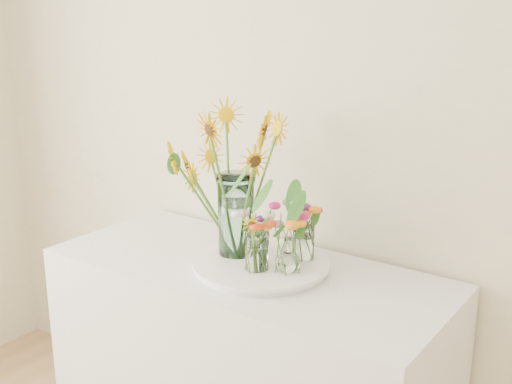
% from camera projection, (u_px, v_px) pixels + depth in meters
% --- Properties ---
extents(counter, '(1.40, 0.60, 0.90)m').
position_uv_depth(counter, '(246.00, 382.00, 2.31)').
color(counter, white).
rests_on(counter, ground_plane).
extents(tray, '(0.44, 0.44, 0.02)m').
position_uv_depth(tray, '(261.00, 266.00, 2.15)').
color(tray, white).
rests_on(tray, counter).
extents(mason_jar, '(0.14, 0.14, 0.29)m').
position_uv_depth(mason_jar, '(236.00, 215.00, 2.18)').
color(mason_jar, '#A5DADC').
rests_on(mason_jar, tray).
extents(sunflower_bouquet, '(0.80, 0.80, 0.53)m').
position_uv_depth(sunflower_bouquet, '(236.00, 180.00, 2.15)').
color(sunflower_bouquet, '#E6AD04').
rests_on(sunflower_bouquet, tray).
extents(small_vase_a, '(0.10, 0.10, 0.13)m').
position_uv_depth(small_vase_a, '(257.00, 251.00, 2.07)').
color(small_vase_a, white).
rests_on(small_vase_a, tray).
extents(wildflower_posy_a, '(0.20, 0.20, 0.22)m').
position_uv_depth(wildflower_posy_a, '(257.00, 238.00, 2.06)').
color(wildflower_posy_a, orange).
rests_on(wildflower_posy_a, tray).
extents(small_vase_b, '(0.09, 0.09, 0.12)m').
position_uv_depth(small_vase_b, '(288.00, 255.00, 2.06)').
color(small_vase_b, white).
rests_on(small_vase_b, tray).
extents(wildflower_posy_b, '(0.19, 0.19, 0.21)m').
position_uv_depth(wildflower_posy_b, '(288.00, 242.00, 2.05)').
color(wildflower_posy_b, orange).
rests_on(wildflower_posy_b, tray).
extents(small_vase_c, '(0.08, 0.08, 0.13)m').
position_uv_depth(small_vase_c, '(304.00, 242.00, 2.16)').
color(small_vase_c, white).
rests_on(small_vase_c, tray).
extents(wildflower_posy_c, '(0.19, 0.19, 0.22)m').
position_uv_depth(wildflower_posy_c, '(304.00, 229.00, 2.15)').
color(wildflower_posy_c, orange).
rests_on(wildflower_posy_c, tray).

